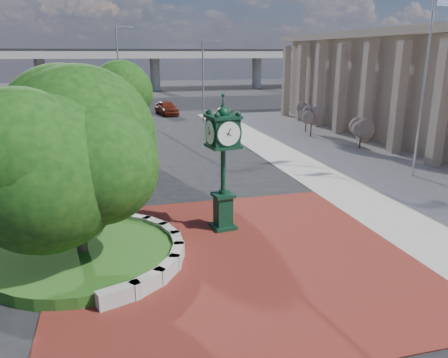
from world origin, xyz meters
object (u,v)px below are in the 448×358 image
Objects in this scene: post_clock at (223,158)px; street_lamp_near at (205,75)px; parked_car at (167,108)px; street_lamp_far at (120,61)px; flagpole_b at (424,80)px.

post_clock is 0.66× the size of street_lamp_near.
post_clock reaches higher than parked_car.
street_lamp_near is at bearing -75.70° from parked_car.
street_lamp_far is (-4.63, 7.67, 5.06)m from parked_car.
parked_car is 0.59× the size of street_lamp_near.
parked_car is 8.69m from street_lamp_near.
street_lamp_far is at bearing 93.25° from post_clock.
post_clock is 27.59m from street_lamp_near.
parked_car is 31.49m from flagpole_b.
street_lamp_far reaches higher than parked_car.
street_lamp_far is at bearing 112.92° from parked_car.
post_clock is at bearing -100.90° from street_lamp_near.
post_clock is 0.50× the size of flagpole_b.
parked_car is at bearing 86.24° from post_clock.
post_clock is 1.13× the size of parked_car.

